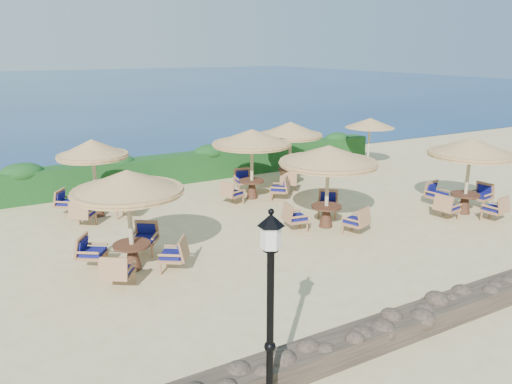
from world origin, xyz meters
name	(u,v)px	position (x,y,z in m)	size (l,w,h in m)	color
ground	(290,229)	(0.00, 0.00, 0.00)	(120.00, 120.00, 0.00)	beige
sea	(34,87)	(0.00, 70.00, 0.00)	(160.00, 160.00, 0.00)	navy
hedge	(199,166)	(0.00, 7.20, 0.60)	(18.00, 0.90, 1.20)	#133C17
stone_wall	(450,309)	(0.00, -6.20, 0.22)	(15.00, 0.65, 0.44)	brown
lamp_post	(270,326)	(-4.80, -6.80, 1.55)	(0.44, 0.44, 3.31)	black
extra_parasol	(370,123)	(7.80, 5.20, 2.17)	(2.30, 2.30, 2.41)	#C6B58B
cafe_set_0	(129,202)	(-5.15, -0.50, 1.82)	(2.80, 2.80, 2.65)	#C6B58B
cafe_set_1	(328,167)	(1.15, -0.36, 1.97)	(3.10, 3.10, 2.65)	#C6B58B
cafe_set_2	(469,162)	(6.15, -1.61, 1.83)	(2.87, 2.87, 2.65)	#C6B58B
cafe_set_3	(94,168)	(-4.99, 4.31, 1.68)	(2.67, 2.67, 2.65)	#C6B58B
cafe_set_4	(252,148)	(0.62, 3.59, 1.95)	(2.97, 2.97, 2.65)	#C6B58B
cafe_set_5	(290,138)	(2.91, 4.50, 1.97)	(2.62, 2.69, 2.65)	#C6B58B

